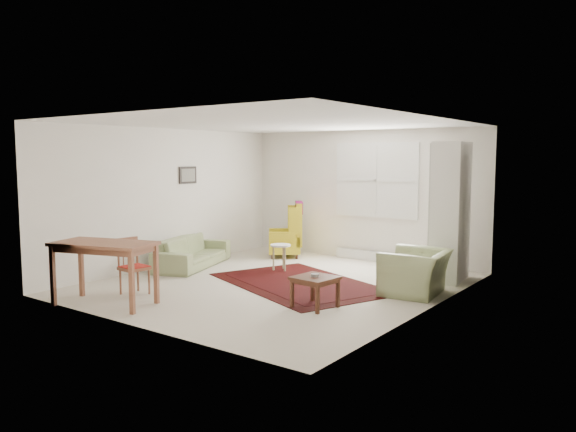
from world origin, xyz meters
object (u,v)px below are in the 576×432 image
Objects in this scene: desk at (105,273)px; armchair at (415,268)px; wingback_chair at (284,229)px; stool at (281,257)px; cabinet at (451,212)px; coffee_table at (315,292)px; desk_chair at (134,266)px; sofa at (193,246)px.

armchair is at bearing 44.11° from desk.
stool is at bearing -3.95° from wingback_chair.
coffee_table is at bearing -114.00° from cabinet.
wingback_chair is (-3.36, 1.32, 0.17)m from armchair.
cabinet reaches higher than coffee_table.
coffee_table is at bearing -63.25° from desk_chair.
cabinet is (0.06, 1.20, 0.73)m from armchair.
cabinet reaches higher than desk.
coffee_table is 1.09× the size of stool.
sofa is at bearing 110.96° from desk.
desk_chair is at bearing -60.39° from armchair.
cabinet is at bearing 72.98° from coffee_table.
desk reaches higher than desk_chair.
armchair is 0.73× the size of desk.
wingback_chair reaches higher than stool.
sofa is 1.66m from stool.
sofa is 2.76m from desk.
wingback_chair is 3.76m from desk_chair.
cabinet is 5.34m from desk.
coffee_table is 0.63× the size of desk_chair.
stool is 2.70m from desk_chair.
wingback_chair is 0.83× the size of desk.
desk is (-2.37, -1.55, 0.22)m from coffee_table.
wingback_chair is (0.76, 1.78, 0.18)m from sofa.
desk reaches higher than stool.
wingback_chair is 2.16× the size of coffee_table.
cabinet is (0.82, 2.69, 0.90)m from coffee_table.
sofa is 4.14m from armchair.
wingback_chair is 2.36× the size of stool.
coffee_table is (2.60, -2.81, -0.35)m from wingback_chair.
sofa is 0.83× the size of cabinet.
sofa is at bearing -90.66° from armchair.
desk_chair reaches higher than stool.
desk is at bearing -52.91° from armchair.
sofa is 3.91× the size of stool.
stool is (-2.59, 0.18, -0.15)m from armchair.
armchair is 1.21× the size of desk_chair.
sofa is 1.66× the size of wingback_chair.
armchair is (4.12, 0.46, 0.01)m from sofa.
desk reaches higher than sofa.
sofa is at bearing -60.90° from wingback_chair.
coffee_table is at bearing -34.12° from armchair.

